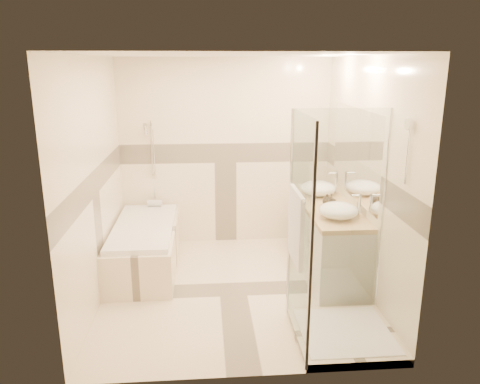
{
  "coord_description": "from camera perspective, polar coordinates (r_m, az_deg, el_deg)",
  "views": [
    {
      "loc": [
        -0.29,
        -4.7,
        2.43
      ],
      "look_at": [
        0.1,
        0.25,
        1.05
      ],
      "focal_mm": 35.0,
      "sensor_mm": 36.0,
      "label": 1
    }
  ],
  "objects": [
    {
      "name": "bathtub",
      "position": [
        5.8,
        -11.53,
        -6.26
      ],
      "size": [
        0.75,
        1.7,
        0.56
      ],
      "color": "beige",
      "rests_on": "ground"
    },
    {
      "name": "faucet_near",
      "position": [
        5.86,
        11.6,
        1.27
      ],
      "size": [
        0.12,
        0.03,
        0.29
      ],
      "color": "silver",
      "rests_on": "vanity"
    },
    {
      "name": "shower_enclosure",
      "position": [
        4.34,
        11.17,
        -11.09
      ],
      "size": [
        0.96,
        0.93,
        2.04
      ],
      "color": "beige",
      "rests_on": "ground"
    },
    {
      "name": "vanity",
      "position": [
        5.57,
        10.59,
        -5.84
      ],
      "size": [
        0.58,
        1.62,
        0.85
      ],
      "color": "white",
      "rests_on": "ground"
    },
    {
      "name": "folded_towels",
      "position": [
        6.0,
        9.09,
        0.48
      ],
      "size": [
        0.19,
        0.28,
        0.08
      ],
      "primitive_type": "cube",
      "rotation": [
        0.0,
        0.0,
        -0.15
      ],
      "color": "silver",
      "rests_on": "vanity"
    },
    {
      "name": "rolled_towel",
      "position": [
        6.39,
        -10.37,
        -1.34
      ],
      "size": [
        0.19,
        0.09,
        0.09
      ],
      "primitive_type": "cylinder",
      "rotation": [
        0.0,
        1.57,
        0.0
      ],
      "color": "silver",
      "rests_on": "bathtub"
    },
    {
      "name": "faucet_far",
      "position": [
        5.05,
        14.31,
        -1.41
      ],
      "size": [
        0.11,
        0.03,
        0.26
      ],
      "color": "silver",
      "rests_on": "vanity"
    },
    {
      "name": "amenity_bottle_b",
      "position": [
        5.43,
        10.57,
        -0.92
      ],
      "size": [
        0.11,
        0.11,
        0.13
      ],
      "primitive_type": "imported",
      "rotation": [
        0.0,
        0.0,
        -0.1
      ],
      "color": "black",
      "rests_on": "vanity"
    },
    {
      "name": "room",
      "position": [
        4.87,
        -0.31,
        1.61
      ],
      "size": [
        2.82,
        3.02,
        2.52
      ],
      "color": "beige",
      "rests_on": "ground"
    },
    {
      "name": "vessel_sink_far",
      "position": [
        5.0,
        11.91,
        -2.22
      ],
      "size": [
        0.41,
        0.41,
        0.17
      ],
      "primitive_type": "ellipsoid",
      "color": "white",
      "rests_on": "vanity"
    },
    {
      "name": "amenity_bottle_a",
      "position": [
        5.27,
        11.05,
        -1.19
      ],
      "size": [
        0.09,
        0.1,
        0.18
      ],
      "primitive_type": "imported",
      "rotation": [
        0.0,
        0.0,
        0.17
      ],
      "color": "black",
      "rests_on": "vanity"
    },
    {
      "name": "vessel_sink_near",
      "position": [
        5.82,
        9.52,
        0.45
      ],
      "size": [
        0.43,
        0.43,
        0.17
      ],
      "primitive_type": "ellipsoid",
      "color": "white",
      "rests_on": "vanity"
    }
  ]
}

